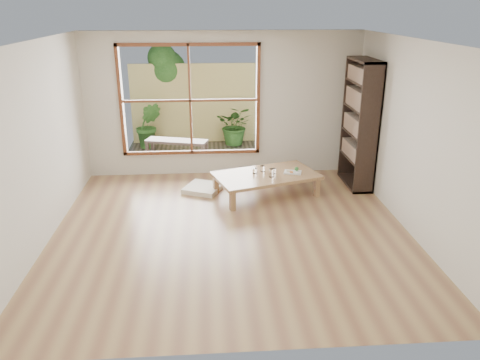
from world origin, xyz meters
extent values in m
plane|color=tan|center=(0.00, 0.00, 0.00)|extent=(5.00, 5.00, 0.00)
cube|color=#A88351|center=(0.66, 1.29, 0.34)|extent=(1.89, 1.41, 0.05)
cube|color=#A88351|center=(0.06, 0.69, 0.16)|extent=(0.11, 0.11, 0.31)
cube|color=#A88351|center=(-0.18, 1.43, 0.16)|extent=(0.11, 0.11, 0.31)
cube|color=#A88351|center=(1.49, 1.16, 0.16)|extent=(0.11, 0.11, 0.31)
cube|color=#A88351|center=(1.25, 1.89, 0.16)|extent=(0.11, 0.11, 0.31)
cube|color=white|center=(-0.40, 1.55, 0.04)|extent=(0.76, 0.76, 0.08)
cube|color=#2E1F19|center=(2.31, 1.68, 1.09)|extent=(0.35, 0.98, 2.19)
cylinder|color=silver|center=(0.72, 1.15, 0.44)|extent=(0.08, 0.08, 0.14)
cylinder|color=silver|center=(0.79, 1.31, 0.41)|extent=(0.06, 0.06, 0.09)
cylinder|color=silver|center=(0.61, 1.43, 0.41)|extent=(0.08, 0.08, 0.10)
cylinder|color=silver|center=(0.47, 1.34, 0.41)|extent=(0.07, 0.07, 0.09)
cube|color=white|center=(1.11, 1.32, 0.38)|extent=(0.33, 0.27, 0.02)
sphere|color=#35772F|center=(1.18, 1.36, 0.42)|extent=(0.07, 0.07, 0.07)
cube|color=orange|center=(1.08, 1.28, 0.40)|extent=(0.06, 0.05, 0.03)
cube|color=beige|center=(1.04, 1.35, 0.40)|extent=(0.07, 0.06, 0.02)
cylinder|color=silver|center=(1.14, 1.26, 0.39)|extent=(0.16, 0.05, 0.01)
cube|color=#3B342B|center=(-0.60, 3.56, 0.00)|extent=(2.80, 2.00, 0.05)
cube|color=#2E1F19|center=(-0.94, 3.30, 0.40)|extent=(1.31, 0.69, 0.05)
cube|color=#2E1F19|center=(-1.54, 3.32, 0.20)|extent=(0.07, 0.07, 0.34)
cube|color=#2E1F19|center=(-1.47, 3.59, 0.20)|extent=(0.07, 0.07, 0.34)
cube|color=#2E1F19|center=(-0.41, 3.00, 0.20)|extent=(0.07, 0.07, 0.34)
cube|color=#2E1F19|center=(-0.33, 3.28, 0.20)|extent=(0.07, 0.07, 0.34)
cube|color=tan|center=(-0.60, 4.56, 0.90)|extent=(2.80, 0.06, 1.80)
imported|color=#305A21|center=(0.33, 4.25, 0.47)|extent=(0.92, 0.83, 0.89)
imported|color=#305A21|center=(-1.59, 4.15, 0.53)|extent=(0.57, 0.47, 1.01)
cylinder|color=#4C3D2D|center=(-1.30, 4.86, 0.80)|extent=(0.14, 0.14, 1.60)
sphere|color=#305A21|center=(-1.18, 4.86, 1.65)|extent=(0.84, 0.84, 0.84)
sphere|color=#305A21|center=(-1.45, 4.94, 1.45)|extent=(0.70, 0.70, 0.70)
sphere|color=#305A21|center=(-1.27, 4.76, 1.90)|extent=(0.64, 0.64, 0.64)
camera|label=1|loc=(-0.30, -5.98, 3.03)|focal=35.00mm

